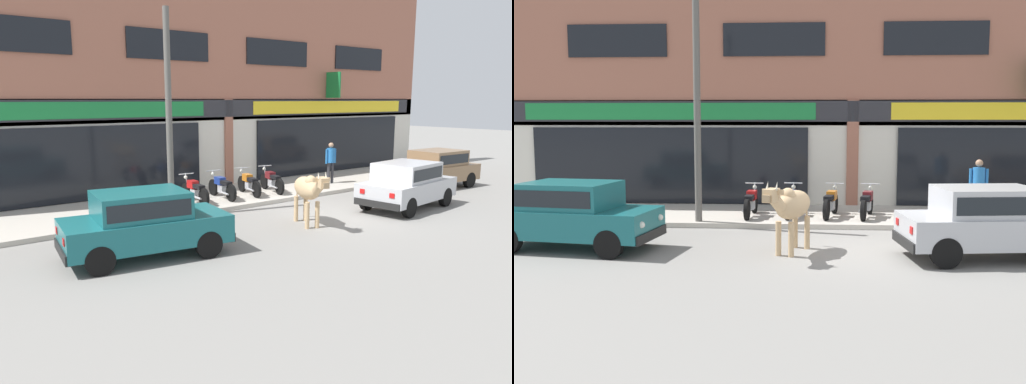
% 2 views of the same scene
% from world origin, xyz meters
% --- Properties ---
extents(ground_plane, '(90.00, 90.00, 0.00)m').
position_xyz_m(ground_plane, '(0.00, 0.00, 0.00)').
color(ground_plane, gray).
extents(sidewalk, '(19.00, 3.60, 0.13)m').
position_xyz_m(sidewalk, '(0.00, 4.00, 0.07)').
color(sidewalk, '#B7AFA3').
rests_on(sidewalk, ground).
extents(shop_building, '(23.00, 1.40, 8.71)m').
position_xyz_m(shop_building, '(0.00, 6.05, 4.14)').
color(shop_building, '#9E604C').
rests_on(shop_building, ground).
extents(cow, '(1.10, 2.03, 1.61)m').
position_xyz_m(cow, '(-1.72, -0.54, 1.01)').
color(cow, tan).
rests_on(cow, ground).
extents(car_0, '(3.74, 2.01, 1.46)m').
position_xyz_m(car_0, '(2.25, -0.83, 0.81)').
color(car_0, black).
rests_on(car_0, ground).
extents(car_2, '(3.77, 2.10, 1.46)m').
position_xyz_m(car_2, '(-6.44, -0.42, 0.81)').
color(car_2, black).
rests_on(car_2, ground).
extents(motorcycle_0, '(0.52, 1.81, 0.88)m').
position_xyz_m(motorcycle_0, '(-2.95, 3.39, 0.52)').
color(motorcycle_0, black).
rests_on(motorcycle_0, sidewalk).
extents(motorcycle_1, '(0.52, 1.81, 0.88)m').
position_xyz_m(motorcycle_1, '(-1.85, 3.48, 0.52)').
color(motorcycle_1, black).
rests_on(motorcycle_1, sidewalk).
extents(motorcycle_2, '(0.66, 1.79, 0.88)m').
position_xyz_m(motorcycle_2, '(-0.74, 3.46, 0.52)').
color(motorcycle_2, black).
rests_on(motorcycle_2, sidewalk).
extents(motorcycle_3, '(0.68, 1.78, 0.88)m').
position_xyz_m(motorcycle_3, '(0.24, 3.42, 0.52)').
color(motorcycle_3, black).
rests_on(motorcycle_3, sidewalk).
extents(pedestrian, '(0.50, 0.32, 1.60)m').
position_xyz_m(pedestrian, '(3.21, 3.42, 1.12)').
color(pedestrian, '#2D2D33').
rests_on(pedestrian, sidewalk).
extents(utility_pole, '(0.18, 0.18, 5.73)m').
position_xyz_m(utility_pole, '(-4.24, 2.50, 3.00)').
color(utility_pole, '#595651').
rests_on(utility_pole, sidewalk).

